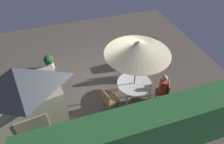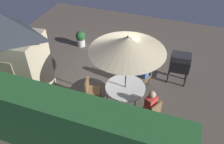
# 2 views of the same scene
# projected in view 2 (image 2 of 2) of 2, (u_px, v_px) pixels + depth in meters

# --- Properties ---
(ground_plane) EXTENTS (11.00, 11.00, 0.00)m
(ground_plane) POSITION_uv_depth(u_px,v_px,m) (111.00, 74.00, 9.15)
(ground_plane) COLOR brown
(hedge_backdrop) EXTENTS (6.27, 0.87, 1.92)m
(hedge_backdrop) POSITION_uv_depth(u_px,v_px,m) (65.00, 127.00, 5.99)
(hedge_backdrop) COLOR #28602D
(hedge_backdrop) RESTS_ON ground
(garden_shed) EXTENTS (2.27, 1.65, 2.99)m
(garden_shed) POSITION_uv_depth(u_px,v_px,m) (12.00, 55.00, 7.51)
(garden_shed) COLOR #C6B793
(garden_shed) RESTS_ON ground
(patio_table) EXTENTS (1.30, 1.30, 0.73)m
(patio_table) POSITION_uv_depth(u_px,v_px,m) (125.00, 88.00, 7.55)
(patio_table) COLOR white
(patio_table) RESTS_ON ground
(patio_umbrella) EXTENTS (2.24, 2.24, 2.61)m
(patio_umbrella) POSITION_uv_depth(u_px,v_px,m) (127.00, 44.00, 6.50)
(patio_umbrella) COLOR #4C4C51
(patio_umbrella) RESTS_ON ground
(bbq_grill) EXTENTS (0.73, 0.54, 1.20)m
(bbq_grill) POSITION_uv_depth(u_px,v_px,m) (180.00, 63.00, 8.31)
(bbq_grill) COLOR black
(bbq_grill) RESTS_ON ground
(chair_near_shed) EXTENTS (0.63, 0.62, 0.90)m
(chair_near_shed) POSITION_uv_depth(u_px,v_px,m) (152.00, 111.00, 6.99)
(chair_near_shed) COLOR olive
(chair_near_shed) RESTS_ON ground
(chair_far_side) EXTENTS (0.58, 0.59, 0.90)m
(chair_far_side) POSITION_uv_depth(u_px,v_px,m) (144.00, 74.00, 8.35)
(chair_far_side) COLOR olive
(chair_far_side) RESTS_ON ground
(chair_toward_hedge) EXTENTS (0.56, 0.56, 0.90)m
(chair_toward_hedge) POSITION_uv_depth(u_px,v_px,m) (91.00, 89.00, 7.73)
(chair_toward_hedge) COLOR olive
(chair_toward_hedge) RESTS_ON ground
(potted_plant_by_shed) EXTENTS (0.44, 0.44, 0.73)m
(potted_plant_by_shed) POSITION_uv_depth(u_px,v_px,m) (81.00, 38.00, 10.52)
(potted_plant_by_shed) COLOR silver
(potted_plant_by_shed) RESTS_ON ground
(person_in_red) EXTENTS (0.37, 0.41, 1.26)m
(person_in_red) POSITION_uv_depth(u_px,v_px,m) (151.00, 103.00, 6.87)
(person_in_red) COLOR #CC3D33
(person_in_red) RESTS_ON ground
(person_in_blue) EXTENTS (0.40, 0.34, 1.26)m
(person_in_blue) POSITION_uv_depth(u_px,v_px,m) (143.00, 69.00, 8.13)
(person_in_blue) COLOR #3866B2
(person_in_blue) RESTS_ON ground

